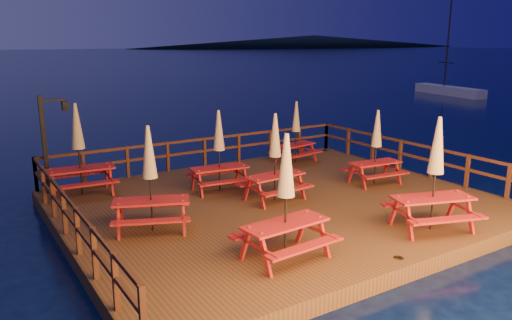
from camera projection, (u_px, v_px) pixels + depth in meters
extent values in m
plane|color=black|center=(278.00, 214.00, 14.76)|extent=(500.00, 500.00, 0.00)
cube|color=#432D15|center=(279.00, 208.00, 14.71)|extent=(12.00, 10.00, 0.40)
cylinder|color=#391D12|center=(50.00, 213.00, 15.72)|extent=(0.24, 0.24, 1.40)
cylinder|color=#391D12|center=(396.00, 287.00, 11.05)|extent=(0.24, 0.24, 1.40)
cylinder|color=#391D12|center=(208.00, 186.00, 18.62)|extent=(0.24, 0.24, 1.40)
cylinder|color=#391D12|center=(325.00, 166.00, 21.51)|extent=(0.24, 0.24, 1.40)
cube|color=#391D12|center=(204.00, 139.00, 18.41)|extent=(11.70, 0.06, 0.09)
cube|color=#391D12|center=(205.00, 151.00, 18.51)|extent=(11.70, 0.06, 0.09)
cube|color=#391D12|center=(74.00, 169.00, 16.11)|extent=(0.10, 0.10, 1.10)
cube|color=#391D12|center=(205.00, 152.00, 18.53)|extent=(0.10, 0.10, 1.10)
cube|color=#391D12|center=(305.00, 139.00, 20.94)|extent=(0.10, 0.10, 1.10)
cube|color=#391D12|center=(69.00, 201.00, 11.39)|extent=(0.06, 9.70, 0.09)
cube|color=#391D12|center=(70.00, 219.00, 11.50)|extent=(0.06, 9.70, 0.09)
cube|color=#391D12|center=(123.00, 291.00, 8.32)|extent=(0.10, 0.10, 1.10)
cube|color=#391D12|center=(71.00, 221.00, 11.51)|extent=(0.10, 0.10, 1.10)
cube|color=#391D12|center=(41.00, 182.00, 14.71)|extent=(0.10, 0.10, 1.10)
cube|color=#391D12|center=(416.00, 144.00, 17.44)|extent=(0.06, 9.70, 0.09)
cube|color=#391D12|center=(415.00, 157.00, 17.55)|extent=(0.06, 9.70, 0.09)
cube|color=#391D12|center=(415.00, 158.00, 17.56)|extent=(0.10, 0.10, 1.10)
cube|color=#391D12|center=(341.00, 140.00, 20.75)|extent=(0.10, 0.10, 1.10)
cube|color=black|center=(44.00, 145.00, 15.19)|extent=(0.12, 0.12, 3.00)
cube|color=black|center=(52.00, 100.00, 15.05)|extent=(0.70, 0.06, 0.06)
cube|color=black|center=(65.00, 106.00, 15.28)|extent=(0.18, 0.18, 0.28)
sphere|color=#FEBF65|center=(65.00, 106.00, 15.28)|extent=(0.14, 0.14, 0.14)
ellipsoid|color=black|center=(314.00, 41.00, 298.74)|extent=(230.40, 86.40, 7.00)
cube|color=silver|center=(449.00, 92.00, 45.95)|extent=(2.77, 7.93, 1.00)
cylinder|color=black|center=(449.00, 30.00, 45.10)|extent=(0.13, 0.13, 11.16)
cylinder|color=black|center=(446.00, 63.00, 45.79)|extent=(0.46, 1.99, 0.09)
cube|color=maroon|center=(375.00, 163.00, 16.30)|extent=(1.77, 0.86, 0.05)
cube|color=maroon|center=(364.00, 167.00, 16.86)|extent=(1.72, 0.46, 0.05)
cube|color=maroon|center=(386.00, 175.00, 15.86)|extent=(1.72, 0.46, 0.05)
cube|color=maroon|center=(351.00, 173.00, 16.36)|extent=(0.07, 0.10, 0.71)
cube|color=maroon|center=(363.00, 178.00, 15.81)|extent=(0.07, 0.10, 0.71)
cube|color=maroon|center=(386.00, 169.00, 16.95)|extent=(0.07, 0.10, 0.71)
cube|color=maroon|center=(398.00, 173.00, 16.40)|extent=(0.07, 0.10, 0.71)
cylinder|color=black|center=(376.00, 148.00, 16.18)|extent=(0.04, 0.04, 2.37)
cone|color=tan|center=(377.00, 128.00, 16.03)|extent=(0.34, 0.34, 1.18)
sphere|color=black|center=(378.00, 111.00, 15.90)|extent=(0.07, 0.07, 0.07)
cube|color=maroon|center=(285.00, 223.00, 10.67)|extent=(1.98, 0.89, 0.05)
cube|color=maroon|center=(267.00, 229.00, 11.25)|extent=(1.95, 0.44, 0.05)
cube|color=maroon|center=(305.00, 247.00, 10.24)|extent=(1.95, 0.44, 0.05)
cube|color=maroon|center=(245.00, 245.00, 10.58)|extent=(0.07, 0.11, 0.81)
cube|color=maroon|center=(265.00, 256.00, 10.02)|extent=(0.07, 0.11, 0.81)
cube|color=maroon|center=(302.00, 228.00, 11.51)|extent=(0.07, 0.11, 0.81)
cube|color=maroon|center=(324.00, 237.00, 10.95)|extent=(0.07, 0.11, 0.81)
cylinder|color=black|center=(286.00, 200.00, 10.54)|extent=(0.05, 0.05, 2.69)
cone|color=tan|center=(286.00, 165.00, 10.36)|extent=(0.39, 0.39, 1.34)
sphere|color=black|center=(287.00, 136.00, 10.22)|extent=(0.08, 0.08, 0.08)
cube|color=maroon|center=(219.00, 168.00, 15.51)|extent=(1.85, 0.91, 0.05)
cube|color=maroon|center=(213.00, 172.00, 16.10)|extent=(1.80, 0.49, 0.05)
cube|color=maroon|center=(227.00, 182.00, 15.06)|extent=(1.80, 0.49, 0.05)
cube|color=maroon|center=(194.00, 179.00, 15.58)|extent=(0.07, 0.11, 0.74)
cube|color=maroon|center=(200.00, 185.00, 15.01)|extent=(0.07, 0.11, 0.74)
cube|color=maroon|center=(237.00, 174.00, 16.19)|extent=(0.07, 0.11, 0.74)
cube|color=maroon|center=(246.00, 179.00, 15.62)|extent=(0.07, 0.11, 0.74)
cylinder|color=black|center=(219.00, 152.00, 15.39)|extent=(0.04, 0.04, 2.48)
cone|color=tan|center=(219.00, 130.00, 15.23)|extent=(0.36, 0.36, 1.24)
sphere|color=black|center=(218.00, 112.00, 15.09)|extent=(0.07, 0.07, 0.07)
cube|color=maroon|center=(296.00, 145.00, 19.16)|extent=(1.73, 0.90, 0.05)
cube|color=maroon|center=(285.00, 149.00, 19.62)|extent=(1.67, 0.52, 0.05)
cube|color=maroon|center=(306.00, 154.00, 18.83)|extent=(1.67, 0.52, 0.05)
cube|color=maroon|center=(277.00, 155.00, 19.02)|extent=(0.07, 0.10, 0.69)
cube|color=maroon|center=(289.00, 157.00, 18.58)|extent=(0.07, 0.10, 0.69)
cube|color=maroon|center=(302.00, 150.00, 19.90)|extent=(0.07, 0.10, 0.69)
cube|color=maroon|center=(313.00, 152.00, 19.47)|extent=(0.07, 0.10, 0.69)
cylinder|color=black|center=(296.00, 133.00, 19.05)|extent=(0.04, 0.04, 2.29)
cone|color=tan|center=(296.00, 116.00, 18.90)|extent=(0.33, 0.33, 1.14)
sphere|color=black|center=(296.00, 102.00, 18.78)|extent=(0.06, 0.06, 0.06)
cube|color=maroon|center=(80.00, 169.00, 15.08)|extent=(2.03, 0.94, 0.05)
cube|color=maroon|center=(78.00, 174.00, 15.73)|extent=(1.99, 0.48, 0.05)
cube|color=maroon|center=(85.00, 185.00, 14.59)|extent=(1.99, 0.48, 0.05)
cube|color=maroon|center=(51.00, 182.00, 15.13)|extent=(0.08, 0.11, 0.82)
cube|color=maroon|center=(54.00, 189.00, 14.50)|extent=(0.08, 0.11, 0.82)
cube|color=maroon|center=(107.00, 176.00, 15.85)|extent=(0.08, 0.11, 0.82)
cube|color=maroon|center=(111.00, 181.00, 15.22)|extent=(0.08, 0.11, 0.82)
cylinder|color=black|center=(79.00, 151.00, 14.95)|extent=(0.05, 0.05, 2.74)
cone|color=tan|center=(77.00, 126.00, 14.77)|extent=(0.39, 0.39, 1.37)
sphere|color=black|center=(75.00, 105.00, 14.62)|extent=(0.08, 0.08, 0.08)
cube|color=maroon|center=(151.00, 201.00, 12.26)|extent=(1.99, 1.38, 0.05)
cube|color=maroon|center=(153.00, 205.00, 12.93)|extent=(1.82, 0.98, 0.05)
cube|color=maroon|center=(151.00, 221.00, 11.74)|extent=(1.82, 0.98, 0.05)
cube|color=maroon|center=(121.00, 213.00, 12.55)|extent=(0.10, 0.12, 0.77)
cube|color=maroon|center=(119.00, 222.00, 11.90)|extent=(0.10, 0.12, 0.77)
cube|color=maroon|center=(183.00, 209.00, 12.80)|extent=(0.10, 0.12, 0.77)
cube|color=maroon|center=(184.00, 219.00, 12.15)|extent=(0.10, 0.12, 0.77)
cylinder|color=black|center=(150.00, 181.00, 12.14)|extent=(0.05, 0.05, 2.58)
cone|color=tan|center=(149.00, 152.00, 11.97)|extent=(0.37, 0.37, 1.29)
sphere|color=black|center=(147.00, 127.00, 11.83)|extent=(0.07, 0.07, 0.07)
cube|color=maroon|center=(275.00, 175.00, 14.61)|extent=(1.85, 0.83, 0.05)
cube|color=maroon|center=(262.00, 181.00, 15.15)|extent=(1.82, 0.41, 0.05)
cube|color=maroon|center=(288.00, 190.00, 14.21)|extent=(1.82, 0.41, 0.05)
cube|color=maroon|center=(247.00, 189.00, 14.53)|extent=(0.07, 0.10, 0.75)
cube|color=maroon|center=(261.00, 195.00, 14.01)|extent=(0.07, 0.10, 0.75)
cube|color=maroon|center=(287.00, 181.00, 15.39)|extent=(0.07, 0.10, 0.75)
cube|color=maroon|center=(301.00, 186.00, 14.87)|extent=(0.07, 0.10, 0.75)
cylinder|color=black|center=(275.00, 159.00, 14.49)|extent=(0.04, 0.04, 2.51)
cone|color=tan|center=(275.00, 135.00, 14.32)|extent=(0.36, 0.36, 1.26)
sphere|color=black|center=(275.00, 115.00, 14.18)|extent=(0.07, 0.07, 0.07)
cube|color=maroon|center=(433.00, 198.00, 12.32)|extent=(2.13, 1.37, 0.06)
cube|color=maroon|center=(417.00, 202.00, 13.02)|extent=(1.99, 0.93, 0.06)
cube|color=maroon|center=(448.00, 220.00, 11.77)|extent=(1.99, 0.93, 0.06)
cube|color=maroon|center=(394.00, 211.00, 12.57)|extent=(0.10, 0.13, 0.83)
cube|color=maroon|center=(409.00, 221.00, 11.88)|extent=(0.10, 0.13, 0.83)
cube|color=maroon|center=(452.00, 206.00, 12.95)|extent=(0.10, 0.13, 0.83)
cube|color=maroon|center=(470.00, 216.00, 12.26)|extent=(0.10, 0.13, 0.83)
cylinder|color=black|center=(435.00, 176.00, 12.19)|extent=(0.05, 0.05, 2.76)
cone|color=tan|center=(438.00, 145.00, 12.00)|extent=(0.40, 0.40, 1.38)
sphere|color=black|center=(440.00, 119.00, 11.85)|extent=(0.08, 0.08, 0.08)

